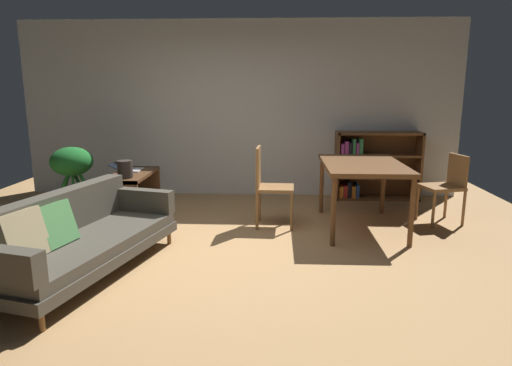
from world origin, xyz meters
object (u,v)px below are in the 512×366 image
at_px(dining_table, 363,169).
at_px(media_console, 133,197).
at_px(dining_chair_near, 447,184).
at_px(potted_floor_plant, 72,168).
at_px(open_laptop, 128,169).
at_px(desk_speaker, 125,169).
at_px(fabric_couch, 74,236).
at_px(bookshelf, 370,166).
at_px(dining_chair_far, 268,183).

bearing_deg(dining_table, media_console, 174.86).
bearing_deg(dining_chair_near, potted_floor_plant, 177.45).
bearing_deg(open_laptop, dining_chair_near, -2.33).
relative_size(desk_speaker, dining_table, 0.15).
xyz_separation_m(fabric_couch, desk_speaker, (-0.01, 1.48, 0.35)).
bearing_deg(open_laptop, desk_speaker, -75.21).
relative_size(dining_table, bookshelf, 1.11).
xyz_separation_m(potted_floor_plant, bookshelf, (4.20, 1.04, -0.11)).
distance_m(potted_floor_plant, dining_table, 3.82).
xyz_separation_m(potted_floor_plant, dining_chair_far, (2.66, -0.45, -0.08)).
bearing_deg(desk_speaker, dining_chair_far, 2.76).
distance_m(potted_floor_plant, dining_chair_near, 4.90).
bearing_deg(dining_table, desk_speaker, -179.18).
height_order(open_laptop, dining_chair_near, dining_chair_near).
height_order(media_console, open_laptop, open_laptop).
distance_m(open_laptop, dining_chair_near, 4.12).
height_order(dining_chair_far, bookshelf, bookshelf).
xyz_separation_m(dining_table, dining_chair_near, (1.11, 0.28, -0.23)).
bearing_deg(media_console, fabric_couch, -88.95).
bearing_deg(bookshelf, fabric_couch, -136.99).
distance_m(dining_table, bookshelf, 1.61).
distance_m(dining_table, dining_chair_far, 1.14).
height_order(media_console, desk_speaker, desk_speaker).
height_order(dining_chair_near, bookshelf, bookshelf).
bearing_deg(dining_table, fabric_couch, -152.07).
xyz_separation_m(media_console, desk_speaker, (0.03, -0.30, 0.42)).
height_order(open_laptop, potted_floor_plant, potted_floor_plant).
height_order(desk_speaker, dining_chair_near, dining_chair_near).
bearing_deg(fabric_couch, desk_speaker, 90.25).
height_order(fabric_couch, dining_chair_near, dining_chair_near).
distance_m(media_console, dining_table, 2.94).
xyz_separation_m(open_laptop, bookshelf, (3.41, 1.09, -0.12)).
height_order(dining_table, dining_chair_near, dining_chair_near).
xyz_separation_m(fabric_couch, dining_chair_near, (3.98, 1.80, 0.14)).
relative_size(media_console, dining_table, 0.73).
bearing_deg(potted_floor_plant, dining_table, -7.48).
bearing_deg(fabric_couch, dining_chair_near, 24.32).
bearing_deg(fabric_couch, media_console, 91.05).
height_order(potted_floor_plant, dining_chair_far, dining_chair_far).
relative_size(media_console, potted_floor_plant, 1.14).
bearing_deg(dining_chair_far, fabric_couch, -138.08).
height_order(potted_floor_plant, dining_chair_near, potted_floor_plant).
bearing_deg(desk_speaker, potted_floor_plant, 149.51).
bearing_deg(media_console, dining_table, -5.14).
bearing_deg(dining_chair_far, open_laptop, 167.87).
relative_size(dining_table, dining_chair_near, 1.63).
height_order(media_console, bookshelf, bookshelf).
bearing_deg(dining_chair_near, media_console, -179.74).
bearing_deg(dining_table, dining_chair_near, 14.06).
xyz_separation_m(potted_floor_plant, dining_table, (3.79, -0.50, 0.11)).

